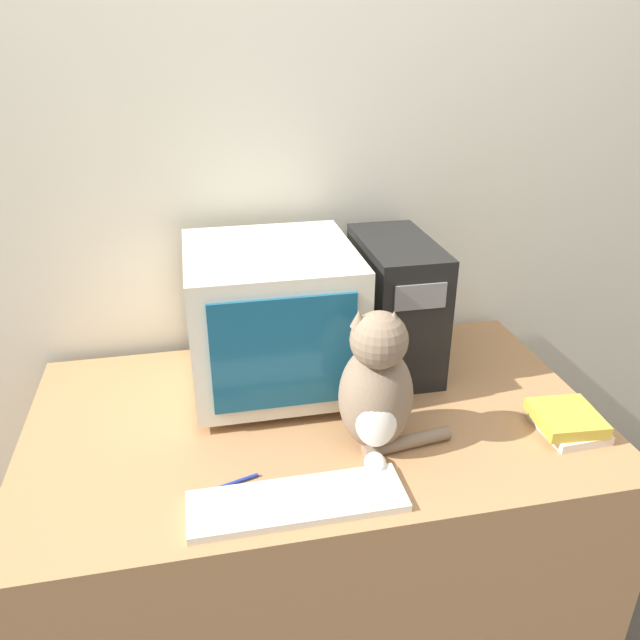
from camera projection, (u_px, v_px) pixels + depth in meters
name	position (u px, v px, depth m)	size (l,w,h in m)	color
wall_back	(281.00, 183.00, 1.88)	(7.00, 0.05, 2.50)	beige
desk	(314.00, 521.00, 1.82)	(1.49, 0.87, 0.75)	#9E7047
crt_monitor	(272.00, 317.00, 1.71)	(0.45, 0.46, 0.40)	beige
computer_tower	(395.00, 304.00, 1.83)	(0.20, 0.39, 0.39)	black
keyboard	(297.00, 501.00, 1.34)	(0.47, 0.14, 0.02)	silver
cat	(377.00, 389.00, 1.46)	(0.30, 0.26, 0.37)	#7A6651
book_stack	(568.00, 422.00, 1.58)	(0.17, 0.17, 0.05)	beige
pen	(225.00, 486.00, 1.39)	(0.16, 0.06, 0.01)	navy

